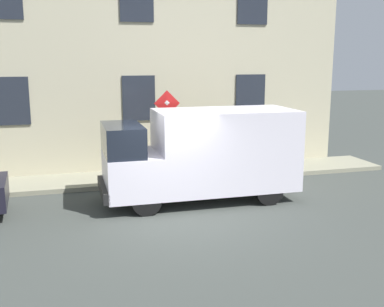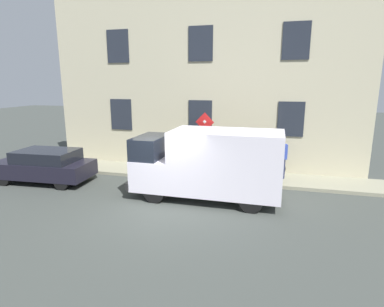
% 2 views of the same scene
% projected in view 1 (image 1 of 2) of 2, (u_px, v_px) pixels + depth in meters
% --- Properties ---
extents(ground_plane, '(80.00, 80.00, 0.00)m').
position_uv_depth(ground_plane, '(174.00, 219.00, 11.41)').
color(ground_plane, '#3B403C').
extents(sidewalk_slab, '(1.90, 16.59, 0.14)m').
position_uv_depth(sidewalk_slab, '(145.00, 177.00, 15.18)').
color(sidewalk_slab, gray).
rests_on(sidewalk_slab, ground_plane).
extents(building_facade, '(0.75, 14.59, 8.02)m').
position_uv_depth(building_facade, '(136.00, 54.00, 15.61)').
color(building_facade, '#BFB697').
rests_on(building_facade, ground_plane).
extents(sign_post_stacked, '(0.17, 0.56, 2.66)m').
position_uv_depth(sign_post_stacked, '(167.00, 123.00, 14.26)').
color(sign_post_stacked, '#474C47').
rests_on(sign_post_stacked, sidewalk_slab).
extents(delivery_van, '(2.04, 5.35, 2.50)m').
position_uv_depth(delivery_van, '(204.00, 153.00, 12.74)').
color(delivery_van, white).
rests_on(delivery_van, ground_plane).
extents(bicycle_orange, '(0.46, 1.71, 0.89)m').
position_uv_depth(bicycle_orange, '(229.00, 156.00, 16.28)').
color(bicycle_orange, black).
rests_on(bicycle_orange, sidewalk_slab).
extents(bicycle_green, '(0.46, 1.71, 0.89)m').
position_uv_depth(bicycle_green, '(207.00, 158.00, 16.06)').
color(bicycle_green, black).
rests_on(bicycle_green, sidewalk_slab).
extents(bicycle_red, '(0.46, 1.71, 0.89)m').
position_uv_depth(bicycle_red, '(184.00, 159.00, 15.84)').
color(bicycle_red, black).
rests_on(bicycle_red, sidewalk_slab).
extents(pedestrian, '(0.33, 0.44, 1.72)m').
position_uv_depth(pedestrian, '(251.00, 141.00, 16.01)').
color(pedestrian, '#262B47').
rests_on(pedestrian, sidewalk_slab).
extents(litter_bin, '(0.44, 0.44, 0.90)m').
position_uv_depth(litter_bin, '(120.00, 168.00, 14.27)').
color(litter_bin, '#2D5133').
rests_on(litter_bin, sidewalk_slab).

